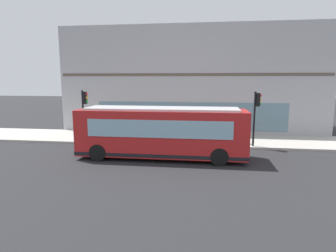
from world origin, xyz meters
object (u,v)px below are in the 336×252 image
newspaper_vending_box (123,129)px  pedestrian_walking_along_curb (201,124)px  fire_hydrant (225,134)px  traffic_light_down_block (84,106)px  pedestrian_near_hydrant (91,124)px  traffic_light_near_corner (257,108)px  pedestrian_by_light_pole (165,122)px  city_bus_nearside (161,133)px  pedestrian_near_building_entrance (241,131)px

newspaper_vending_box → pedestrian_walking_along_curb: bearing=-87.0°
fire_hydrant → newspaper_vending_box: size_ratio=0.82×
traffic_light_down_block → fire_hydrant: (2.36, -10.44, -2.28)m
pedestrian_near_hydrant → pedestrian_walking_along_curb: pedestrian_near_hydrant is taller
fire_hydrant → newspaper_vending_box: (0.60, 8.42, 0.09)m
traffic_light_near_corner → pedestrian_by_light_pole: 7.75m
traffic_light_near_corner → fire_hydrant: size_ratio=5.09×
traffic_light_near_corner → newspaper_vending_box: (3.08, 10.34, -2.17)m
traffic_light_down_block → pedestrian_near_hydrant: 2.07m
traffic_light_down_block → pedestrian_by_light_pole: bearing=-59.6°
traffic_light_near_corner → fire_hydrant: 3.87m
pedestrian_near_hydrant → pedestrian_walking_along_curb: size_ratio=1.12×
pedestrian_by_light_pole → pedestrian_walking_along_curb: (0.04, -2.98, -0.13)m
city_bus_nearside → pedestrian_by_light_pole: 6.76m
pedestrian_near_building_entrance → pedestrian_near_hydrant: pedestrian_near_hydrant is taller
pedestrian_walking_along_curb → traffic_light_down_block: bearing=111.1°
city_bus_nearside → pedestrian_near_building_entrance: bearing=-51.1°
city_bus_nearside → fire_hydrant: bearing=-35.3°
city_bus_nearside → pedestrian_near_hydrant: bearing=53.3°
pedestrian_near_building_entrance → pedestrian_walking_along_curb: size_ratio=0.99×
traffic_light_down_block → pedestrian_near_building_entrance: size_ratio=2.34×
traffic_light_near_corner → traffic_light_down_block: (0.13, 12.36, 0.01)m
newspaper_vending_box → city_bus_nearside: bearing=-146.0°
traffic_light_down_block → pedestrian_near_building_entrance: bearing=-86.6°
pedestrian_near_building_entrance → pedestrian_by_light_pole: bearing=66.3°
city_bus_nearside → traffic_light_near_corner: bearing=-61.2°
traffic_light_near_corner → pedestrian_near_hydrant: bearing=83.3°
city_bus_nearside → traffic_light_down_block: 7.31m
city_bus_nearside → traffic_light_near_corner: size_ratio=2.67×
traffic_light_near_corner → pedestrian_by_light_pole: traffic_light_near_corner is taller
pedestrian_near_hydrant → newspaper_vending_box: (1.62, -2.10, -0.61)m
traffic_light_near_corner → pedestrian_near_building_entrance: bearing=48.2°
city_bus_nearside → pedestrian_near_building_entrance: city_bus_nearside is taller
traffic_light_near_corner → pedestrian_walking_along_curb: traffic_light_near_corner is taller
pedestrian_by_light_pole → pedestrian_near_hydrant: pedestrian_by_light_pole is taller
newspaper_vending_box → fire_hydrant: bearing=-94.1°
city_bus_nearside → pedestrian_near_hydrant: (4.79, 6.42, -0.34)m
pedestrian_near_building_entrance → pedestrian_by_light_pole: pedestrian_by_light_pole is taller
pedestrian_near_building_entrance → pedestrian_walking_along_curb: 3.91m
pedestrian_by_light_pole → traffic_light_near_corner: bearing=-116.6°
traffic_light_down_block → pedestrian_by_light_pole: (3.26, -5.57, -1.58)m
pedestrian_near_building_entrance → newspaper_vending_box: bearing=76.4°
traffic_light_near_corner → fire_hydrant: bearing=37.6°
pedestrian_near_hydrant → pedestrian_walking_along_curb: 8.86m
fire_hydrant → pedestrian_by_light_pole: 5.00m
pedestrian_near_hydrant → traffic_light_near_corner: bearing=-96.7°
city_bus_nearside → pedestrian_walking_along_curb: (6.75, -2.22, -0.47)m
fire_hydrant → pedestrian_near_building_entrance: (-1.68, -1.01, 0.56)m
fire_hydrant → pedestrian_near_building_entrance: bearing=-148.8°
fire_hydrant → newspaper_vending_box: bearing=85.9°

